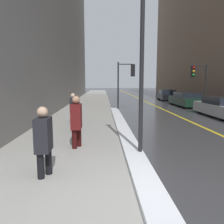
# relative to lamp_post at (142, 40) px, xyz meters

# --- Properties ---
(ground_plane) EXTENTS (160.00, 160.00, 0.00)m
(ground_plane) POSITION_rel_lamp_post_xyz_m (-0.35, -2.35, -3.25)
(ground_plane) COLOR #38383A
(sidewalk_slab) EXTENTS (4.00, 80.00, 0.01)m
(sidewalk_slab) POSITION_rel_lamp_post_xyz_m (-2.35, 12.65, -3.25)
(sidewalk_slab) COLOR #9E9B93
(sidewalk_slab) RESTS_ON ground
(road_centre_stripe) EXTENTS (0.16, 80.00, 0.00)m
(road_centre_stripe) POSITION_rel_lamp_post_xyz_m (3.65, 12.65, -3.25)
(road_centre_stripe) COLOR gold
(road_centre_stripe) RESTS_ON ground
(snow_bank_curb) EXTENTS (0.55, 14.50, 0.12)m
(snow_bank_curb) POSITION_rel_lamp_post_xyz_m (-0.18, 3.72, -3.19)
(snow_bank_curb) COLOR white
(snow_bank_curb) RESTS_ON ground
(lamp_post) EXTENTS (0.28, 0.28, 5.51)m
(lamp_post) POSITION_rel_lamp_post_xyz_m (0.00, 0.00, 0.00)
(lamp_post) COLOR black
(lamp_post) RESTS_ON ground
(traffic_light_near) EXTENTS (1.31, 0.32, 3.59)m
(traffic_light_near) POSITION_rel_lamp_post_xyz_m (0.78, 10.43, -0.66)
(traffic_light_near) COLOR black
(traffic_light_near) RESTS_ON ground
(traffic_light_far) EXTENTS (1.31, 0.32, 3.58)m
(traffic_light_far) POSITION_rel_lamp_post_xyz_m (6.60, 11.43, -0.67)
(traffic_light_far) COLOR black
(traffic_light_far) RESTS_ON ground
(pedestrian_nearside) EXTENTS (0.31, 0.73, 1.58)m
(pedestrian_nearside) POSITION_rel_lamp_post_xyz_m (-2.38, -1.34, -2.38)
(pedestrian_nearside) COLOR black
(pedestrian_nearside) RESTS_ON ground
(pedestrian_trailing) EXTENTS (0.33, 0.55, 1.68)m
(pedestrian_trailing) POSITION_rel_lamp_post_xyz_m (-1.92, 0.83, -2.32)
(pedestrian_trailing) COLOR #340C0C
(pedestrian_trailing) RESTS_ON ground
(pedestrian_in_fedora) EXTENTS (0.34, 0.50, 1.60)m
(pedestrian_in_fedora) POSITION_rel_lamp_post_xyz_m (-2.20, 2.93, -2.38)
(pedestrian_in_fedora) COLOR black
(pedestrian_in_fedora) RESTS_ON ground
(pedestrian_with_shoulder_bag) EXTENTS (0.30, 0.71, 1.55)m
(pedestrian_with_shoulder_bag) POSITION_rel_lamp_post_xyz_m (-2.60, 5.16, -2.40)
(pedestrian_with_shoulder_bag) COLOR black
(pedestrian_with_shoulder_bag) RESTS_ON ground
(parked_car_silver) EXTENTS (1.92, 4.42, 1.24)m
(parked_car_silver) POSITION_rel_lamp_post_xyz_m (6.34, 7.01, -2.67)
(parked_car_silver) COLOR #B2B2B7
(parked_car_silver) RESTS_ON ground
(parked_car_dark_green) EXTENTS (1.92, 4.83, 1.22)m
(parked_car_dark_green) POSITION_rel_lamp_post_xyz_m (6.37, 13.09, -2.66)
(parked_car_dark_green) COLOR black
(parked_car_dark_green) RESTS_ON ground
(parked_car_black) EXTENTS (2.10, 4.51, 1.25)m
(parked_car_black) POSITION_rel_lamp_post_xyz_m (6.59, 19.75, -2.66)
(parked_car_black) COLOR black
(parked_car_black) RESTS_ON ground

